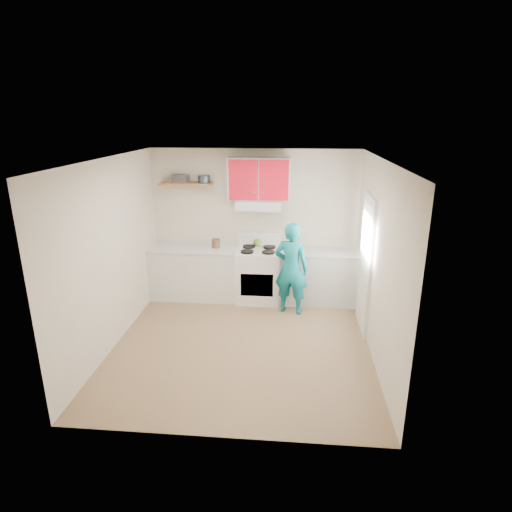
# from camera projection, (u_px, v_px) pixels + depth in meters

# --- Properties ---
(floor) EXTENTS (3.80, 3.80, 0.00)m
(floor) POSITION_uv_depth(u_px,v_px,m) (242.00, 343.00, 6.15)
(floor) COLOR brown
(floor) RESTS_ON ground
(ceiling) EXTENTS (3.60, 3.80, 0.04)m
(ceiling) POSITION_uv_depth(u_px,v_px,m) (240.00, 159.00, 5.34)
(ceiling) COLOR white
(ceiling) RESTS_ON floor
(back_wall) EXTENTS (3.60, 0.04, 2.60)m
(back_wall) POSITION_uv_depth(u_px,v_px,m) (254.00, 224.00, 7.54)
(back_wall) COLOR beige
(back_wall) RESTS_ON floor
(front_wall) EXTENTS (3.60, 0.04, 2.60)m
(front_wall) POSITION_uv_depth(u_px,v_px,m) (216.00, 322.00, 3.95)
(front_wall) COLOR beige
(front_wall) RESTS_ON floor
(left_wall) EXTENTS (0.04, 3.80, 2.60)m
(left_wall) POSITION_uv_depth(u_px,v_px,m) (112.00, 254.00, 5.90)
(left_wall) COLOR beige
(left_wall) RESTS_ON floor
(right_wall) EXTENTS (0.04, 3.80, 2.60)m
(right_wall) POSITION_uv_depth(u_px,v_px,m) (378.00, 262.00, 5.59)
(right_wall) COLOR beige
(right_wall) RESTS_ON floor
(door) EXTENTS (0.05, 0.85, 2.05)m
(door) POSITION_uv_depth(u_px,v_px,m) (366.00, 264.00, 6.34)
(door) COLOR white
(door) RESTS_ON floor
(door_glass) EXTENTS (0.01, 0.55, 0.95)m
(door_glass) POSITION_uv_depth(u_px,v_px,m) (366.00, 236.00, 6.21)
(door_glass) COLOR white
(door_glass) RESTS_ON door
(counter_left) EXTENTS (1.52, 0.60, 0.90)m
(counter_left) POSITION_uv_depth(u_px,v_px,m) (195.00, 273.00, 7.61)
(counter_left) COLOR silver
(counter_left) RESTS_ON floor
(counter_right) EXTENTS (1.32, 0.60, 0.90)m
(counter_right) POSITION_uv_depth(u_px,v_px,m) (318.00, 277.00, 7.43)
(counter_right) COLOR silver
(counter_right) RESTS_ON floor
(stove) EXTENTS (0.76, 0.65, 0.92)m
(stove) POSITION_uv_depth(u_px,v_px,m) (258.00, 275.00, 7.49)
(stove) COLOR white
(stove) RESTS_ON floor
(range_hood) EXTENTS (0.76, 0.44, 0.15)m
(range_hood) POSITION_uv_depth(u_px,v_px,m) (259.00, 204.00, 7.20)
(range_hood) COLOR silver
(range_hood) RESTS_ON back_wall
(upper_cabinets) EXTENTS (1.02, 0.33, 0.70)m
(upper_cabinets) POSITION_uv_depth(u_px,v_px,m) (259.00, 179.00, 7.12)
(upper_cabinets) COLOR #B71021
(upper_cabinets) RESTS_ON back_wall
(shelf) EXTENTS (0.90, 0.30, 0.04)m
(shelf) POSITION_uv_depth(u_px,v_px,m) (186.00, 184.00, 7.27)
(shelf) COLOR brown
(shelf) RESTS_ON back_wall
(books) EXTENTS (0.28, 0.22, 0.13)m
(books) POSITION_uv_depth(u_px,v_px,m) (181.00, 178.00, 7.28)
(books) COLOR #433B3E
(books) RESTS_ON shelf
(tin) EXTENTS (0.25, 0.25, 0.12)m
(tin) POSITION_uv_depth(u_px,v_px,m) (204.00, 179.00, 7.23)
(tin) COLOR #333D4C
(tin) RESTS_ON shelf
(kettle) EXTENTS (0.21, 0.21, 0.14)m
(kettle) POSITION_uv_depth(u_px,v_px,m) (258.00, 242.00, 7.56)
(kettle) COLOR #547520
(kettle) RESTS_ON stove
(crock) EXTENTS (0.17, 0.17, 0.17)m
(crock) POSITION_uv_depth(u_px,v_px,m) (216.00, 244.00, 7.47)
(crock) COLOR #513923
(crock) RESTS_ON counter_left
(cutting_board) EXTENTS (0.30, 0.23, 0.02)m
(cutting_board) POSITION_uv_depth(u_px,v_px,m) (304.00, 253.00, 7.24)
(cutting_board) COLOR olive
(cutting_board) RESTS_ON counter_right
(silicone_mat) EXTENTS (0.33, 0.30, 0.01)m
(silicone_mat) POSITION_uv_depth(u_px,v_px,m) (349.00, 253.00, 7.24)
(silicone_mat) COLOR red
(silicone_mat) RESTS_ON counter_right
(person) EXTENTS (0.63, 0.49, 1.53)m
(person) POSITION_uv_depth(u_px,v_px,m) (291.00, 268.00, 6.91)
(person) COLOR #0E7480
(person) RESTS_ON floor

